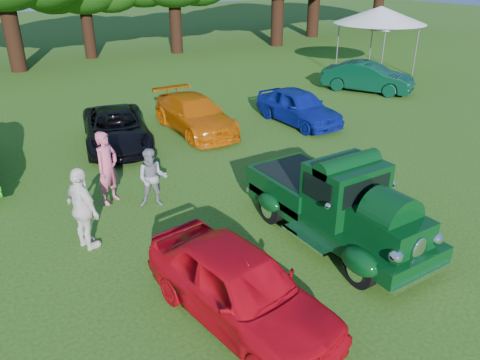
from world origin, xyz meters
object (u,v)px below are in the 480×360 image
back_car_green (368,77)px  back_car_black (116,128)px  hero_pickup (336,204)px  back_car_orange (195,114)px  spectator_white (83,209)px  back_car_blue (299,106)px  spectator_grey (152,178)px  red_convertible (240,286)px  spectator_pink (107,168)px  canopy_tent (380,15)px

back_car_green → back_car_black: bearing=153.3°
hero_pickup → back_car_black: hero_pickup is taller
back_car_orange → spectator_white: size_ratio=2.34×
back_car_green → spectator_white: (-15.40, -6.38, 0.26)m
back_car_blue → spectator_grey: spectator_grey is taller
red_convertible → hero_pickup: bearing=11.0°
hero_pickup → back_car_black: size_ratio=1.09×
hero_pickup → spectator_white: size_ratio=2.55×
red_convertible → spectator_grey: 4.76m
hero_pickup → spectator_grey: 4.64m
back_car_black → back_car_green: 12.72m
hero_pickup → back_car_green: hero_pickup is taller
spectator_pink → red_convertible: bearing=-117.1°
back_car_orange → back_car_blue: (3.84, -1.31, 0.02)m
spectator_grey → spectator_white: 2.26m
back_car_orange → back_car_black: bearing=179.5°
back_car_blue → hero_pickup: bearing=-124.1°
back_car_green → canopy_tent: canopy_tent is taller
back_car_orange → spectator_grey: (-3.64, -4.67, 0.14)m
spectator_grey → canopy_tent: size_ratio=0.30×
hero_pickup → red_convertible: hero_pickup is taller
red_convertible → canopy_tent: canopy_tent is taller
back_car_green → spectator_grey: bearing=172.5°
back_car_orange → spectator_pink: (-4.51, -3.82, 0.33)m
red_convertible → spectator_white: (-1.62, 3.74, 0.26)m
hero_pickup → red_convertible: size_ratio=1.20×
back_car_blue → back_car_green: size_ratio=0.93×
red_convertible → canopy_tent: 21.10m
back_car_black → back_car_green: bearing=16.6°
back_car_orange → spectator_grey: 5.92m
spectator_white → canopy_tent: (18.44, 8.75, 2.19)m
back_car_blue → spectator_grey: (-7.48, -3.36, 0.12)m
red_convertible → spectator_pink: size_ratio=2.09×
back_car_black → spectator_pink: 4.24m
back_car_blue → spectator_pink: size_ratio=2.02×
hero_pickup → back_car_blue: (4.56, 6.96, -0.16)m
spectator_white → hero_pickup: bearing=-133.9°
canopy_tent → spectator_grey: bearing=-154.8°
spectator_white → back_car_green: bearing=-83.7°
back_car_orange → back_car_green: back_car_green is taller
back_car_blue → spectator_white: size_ratio=2.05×
back_car_black → back_car_blue: (6.80, -1.42, 0.05)m
red_convertible → back_car_orange: size_ratio=0.91×
red_convertible → spectator_white: bearing=105.4°
back_car_black → back_car_blue: size_ratio=1.14×
back_car_orange → canopy_tent: size_ratio=0.84×
back_car_green → back_car_orange: bearing=154.7°
red_convertible → back_car_orange: (4.03, 9.41, -0.05)m
hero_pickup → back_car_blue: bearing=56.8°
hero_pickup → back_car_green: bearing=40.6°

